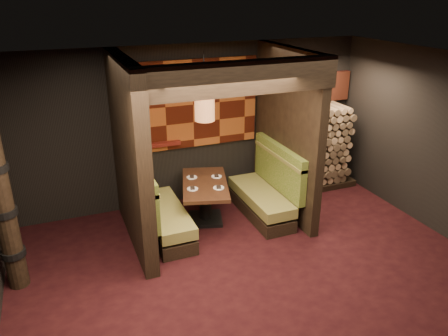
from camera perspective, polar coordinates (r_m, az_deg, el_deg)
floor at (r=6.21m, az=4.63°, el=-14.29°), size 6.50×5.50×0.02m
ceiling at (r=5.05m, az=5.65°, el=12.80°), size 6.50×5.50×0.02m
wall_back at (r=7.87m, az=-3.99°, el=5.63°), size 6.50×0.02×2.85m
wall_front at (r=3.64m, az=26.16°, el=-19.03°), size 6.50×0.02×2.85m
partition_left at (r=6.55m, az=-12.19°, el=1.62°), size 0.20×2.20×2.85m
partition_right at (r=7.46m, az=8.17°, el=4.47°), size 0.15×2.10×2.85m
header_beam at (r=5.70m, az=2.06°, el=11.65°), size 2.85×0.18×0.44m
tapa_back_panel at (r=7.72m, az=-4.13°, el=8.31°), size 2.40×0.06×1.55m
tapa_side_panel at (r=6.60m, az=-11.75°, el=5.72°), size 0.04×1.85×1.45m
lacquer_shelf at (r=7.70m, az=-7.93°, el=3.13°), size 0.60×0.12×0.07m
booth_bench_left at (r=7.04m, az=-8.40°, el=-5.76°), size 0.68×1.60×1.14m
booth_bench_right at (r=7.63m, az=5.53°, el=-3.28°), size 0.68×1.60×1.14m
dining_table at (r=7.34m, az=-2.48°, el=-3.61°), size 1.08×1.49×0.71m
place_settings at (r=7.24m, az=-2.51°, el=-1.87°), size 0.72×0.74×0.03m
pendant_lamp at (r=6.76m, az=-2.55°, el=8.06°), size 0.31×0.31×1.06m
totem_column at (r=6.11m, az=-26.88°, el=-4.44°), size 0.31×0.31×2.40m
firewood_stack at (r=8.67m, az=11.51°, el=2.60°), size 1.73×0.70×1.64m
mosaic_header at (r=8.64m, az=10.88°, el=10.17°), size 1.83×0.10×0.56m
bay_front_post at (r=7.71m, az=7.80°, el=5.11°), size 0.08×0.08×2.85m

